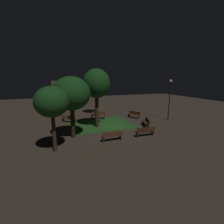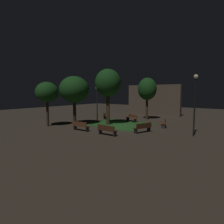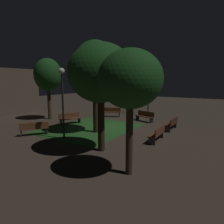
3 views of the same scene
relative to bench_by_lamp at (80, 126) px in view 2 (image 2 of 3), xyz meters
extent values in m
plane|color=#3D3328|center=(1.59, 4.21, -0.48)|extent=(60.00, 60.00, 0.00)
cube|color=#23511E|center=(0.49, 5.34, -0.48)|extent=(7.01, 5.84, 0.01)
cube|color=brown|center=(0.00, 0.08, -0.03)|extent=(1.81, 0.53, 0.06)
cube|color=brown|center=(0.00, -0.13, 0.20)|extent=(1.80, 0.11, 0.40)
cube|color=#2D2D33|center=(-0.80, 0.05, -0.27)|extent=(0.09, 0.39, 0.42)
cube|color=#2D2D33|center=(0.80, 0.10, -0.27)|extent=(0.09, 0.39, 0.42)
cube|color=#422314|center=(3.18, 0.08, -0.03)|extent=(1.81, 0.51, 0.06)
cube|color=#422314|center=(3.18, -0.13, 0.20)|extent=(1.80, 0.09, 0.40)
cube|color=#2D2D33|center=(2.38, 0.09, -0.27)|extent=(0.09, 0.39, 0.42)
cube|color=#2D2D33|center=(3.98, 0.06, -0.27)|extent=(0.09, 0.39, 0.42)
cube|color=#422314|center=(4.98, 2.88, -0.03)|extent=(1.03, 1.86, 0.06)
cube|color=#422314|center=(5.18, 2.82, 0.20)|extent=(0.63, 1.73, 0.40)
cube|color=black|center=(4.73, 2.12, -0.27)|extent=(0.39, 0.20, 0.42)
cube|color=black|center=(5.24, 3.64, -0.27)|extent=(0.39, 0.20, 0.42)
cube|color=brown|center=(0.84, 7.72, -0.03)|extent=(1.84, 1.19, 0.06)
cube|color=brown|center=(0.93, 7.91, 0.20)|extent=(1.66, 0.81, 0.40)
cube|color=black|center=(1.57, 7.39, -0.27)|extent=(0.23, 0.38, 0.42)
cube|color=black|center=(0.12, 8.06, -0.27)|extent=(0.23, 0.38, 0.42)
cube|color=#512D19|center=(5.44, 6.55, -0.03)|extent=(1.17, 1.84, 0.06)
cube|color=#512D19|center=(5.63, 6.64, 0.20)|extent=(0.78, 1.67, 0.40)
cube|color=#2D2D33|center=(5.76, 5.82, -0.27)|extent=(0.38, 0.23, 0.42)
cube|color=#2D2D33|center=(5.11, 7.28, -0.27)|extent=(0.38, 0.23, 0.42)
cube|color=brown|center=(-2.89, 7.39, -0.03)|extent=(1.73, 1.45, 0.06)
cube|color=brown|center=(-3.01, 7.22, 0.20)|extent=(1.49, 1.11, 0.40)
cube|color=#2D2D33|center=(-3.53, 7.86, -0.27)|extent=(0.29, 0.36, 0.42)
cube|color=#2D2D33|center=(-2.25, 6.92, -0.27)|extent=(0.29, 0.36, 0.42)
cylinder|color=#38281C|center=(-0.16, 4.36, 1.46)|extent=(0.41, 0.41, 3.89)
ellipsoid|color=#194719|center=(-0.16, 4.36, 4.19)|extent=(2.85, 2.85, 3.03)
cylinder|color=#38281C|center=(-4.57, -0.41, 1.01)|extent=(0.27, 0.27, 2.98)
ellipsoid|color=#194719|center=(-4.57, -0.41, 3.14)|extent=(2.36, 2.36, 2.17)
cylinder|color=#2D2116|center=(-3.00, 1.96, 1.04)|extent=(0.35, 0.35, 3.04)
ellipsoid|color=#194719|center=(-3.00, 1.96, 3.45)|extent=(3.23, 3.23, 2.90)
cylinder|color=#423021|center=(1.40, 10.78, 1.21)|extent=(0.32, 0.32, 3.38)
ellipsoid|color=#194719|center=(1.40, 10.78, 3.58)|extent=(2.47, 2.47, 2.95)
cylinder|color=black|center=(9.04, 4.13, 1.88)|extent=(0.12, 0.12, 4.72)
sphere|color=#F4E5B2|center=(9.04, 4.13, 4.39)|extent=(0.36, 0.36, 0.36)
cylinder|color=black|center=(-2.47, 5.12, 1.50)|extent=(0.12, 0.12, 3.97)
sphere|color=white|center=(-2.47, 5.12, 3.64)|extent=(0.36, 0.36, 0.36)
cube|color=brown|center=(-0.20, 16.11, 1.91)|extent=(8.81, 0.80, 4.79)
camera|label=1|loc=(-4.43, -12.10, 4.73)|focal=25.89mm
camera|label=2|loc=(13.01, -12.17, 3.14)|focal=30.40mm
camera|label=3|loc=(-11.08, -3.62, 3.10)|focal=31.86mm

